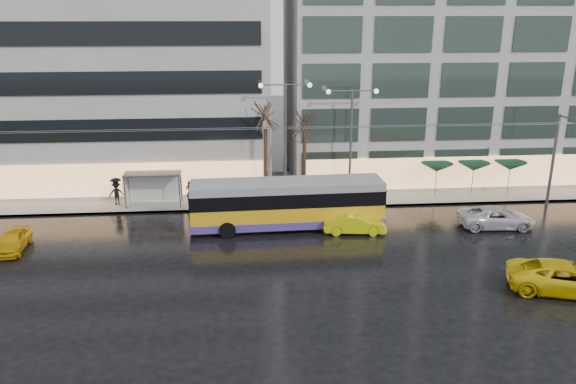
{
  "coord_description": "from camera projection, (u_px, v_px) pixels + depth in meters",
  "views": [
    {
      "loc": [
        -1.25,
        -30.54,
        14.06
      ],
      "look_at": [
        1.71,
        5.0,
        2.65
      ],
      "focal_mm": 35.0,
      "sensor_mm": 36.0,
      "label": 1
    }
  ],
  "objects": [
    {
      "name": "sedan_silver",
      "position": [
        496.0,
        217.0,
        38.4
      ],
      "size": [
        5.23,
        2.67,
        1.41
      ],
      "primitive_type": "imported",
      "rotation": [
        0.0,
        0.0,
        1.51
      ],
      "color": "silver",
      "rests_on": "ground"
    },
    {
      "name": "building_right",
      "position": [
        471.0,
        30.0,
        49.06
      ],
      "size": [
        32.0,
        14.0,
        25.0
      ],
      "primitive_type": "cube",
      "color": "#A29F9B",
      "rests_on": "sidewalk"
    },
    {
      "name": "parasol_a",
      "position": [
        437.0,
        167.0,
        44.18
      ],
      "size": [
        2.5,
        2.5,
        2.65
      ],
      "color": "#595B60",
      "rests_on": "sidewalk"
    },
    {
      "name": "bus_shelter",
      "position": [
        148.0,
        181.0,
        42.25
      ],
      "size": [
        4.2,
        1.6,
        2.51
      ],
      "color": "#595B60",
      "rests_on": "sidewalk"
    },
    {
      "name": "catenary",
      "position": [
        275.0,
        158.0,
        39.69
      ],
      "size": [
        42.24,
        5.12,
        7.0
      ],
      "color": "#595B60",
      "rests_on": "ground"
    },
    {
      "name": "sidewalk",
      "position": [
        282.0,
        189.0,
        46.8
      ],
      "size": [
        80.0,
        10.0,
        0.15
      ],
      "primitive_type": "cube",
      "color": "gray",
      "rests_on": "ground"
    },
    {
      "name": "taxi_a",
      "position": [
        12.0,
        240.0,
        34.65
      ],
      "size": [
        1.73,
        3.88,
        1.3
      ],
      "primitive_type": "imported",
      "rotation": [
        0.0,
        0.0,
        0.05
      ],
      "color": "#D79F0B",
      "rests_on": "ground"
    },
    {
      "name": "ground",
      "position": [
        266.0,
        261.0,
        33.37
      ],
      "size": [
        140.0,
        140.0,
        0.0
      ],
      "primitive_type": "plane",
      "color": "black",
      "rests_on": "ground"
    },
    {
      "name": "pedestrian_a",
      "position": [
        189.0,
        185.0,
        42.63
      ],
      "size": [
        1.24,
        1.25,
        2.19
      ],
      "color": "black",
      "rests_on": "sidewalk"
    },
    {
      "name": "street_lamp_far",
      "position": [
        351.0,
        129.0,
        42.44
      ],
      "size": [
        3.96,
        0.36,
        8.53
      ],
      "color": "#595B60",
      "rests_on": "sidewalk"
    },
    {
      "name": "tree_a",
      "position": [
        265.0,
        111.0,
        41.69
      ],
      "size": [
        3.2,
        3.2,
        8.4
      ],
      "color": "black",
      "rests_on": "sidewalk"
    },
    {
      "name": "building_left",
      "position": [
        63.0,
        49.0,
        46.74
      ],
      "size": [
        34.0,
        14.0,
        22.0
      ],
      "primitive_type": "cube",
      "color": "#A29F9B",
      "rests_on": "sidewalk"
    },
    {
      "name": "street_lamp_near",
      "position": [
        285.0,
        126.0,
        41.96
      ],
      "size": [
        3.96,
        0.36,
        9.03
      ],
      "color": "#595B60",
      "rests_on": "sidewalk"
    },
    {
      "name": "parasol_b",
      "position": [
        474.0,
        167.0,
        44.41
      ],
      "size": [
        2.5,
        2.5,
        2.65
      ],
      "color": "#595B60",
      "rests_on": "sidewalk"
    },
    {
      "name": "taxi_c",
      "position": [
        565.0,
        278.0,
        29.42
      ],
      "size": [
        6.35,
        4.33,
        1.61
      ],
      "primitive_type": "imported",
      "rotation": [
        0.0,
        0.0,
        1.26
      ],
      "color": "yellow",
      "rests_on": "ground"
    },
    {
      "name": "kerb",
      "position": [
        287.0,
        208.0,
        42.1
      ],
      "size": [
        80.0,
        0.1,
        0.15
      ],
      "primitive_type": "cube",
      "color": "slate",
      "rests_on": "ground"
    },
    {
      "name": "parasol_c",
      "position": [
        510.0,
        166.0,
        44.65
      ],
      "size": [
        2.5,
        2.5,
        2.65
      ],
      "color": "#595B60",
      "rests_on": "sidewalk"
    },
    {
      "name": "pedestrian_b",
      "position": [
        211.0,
        197.0,
        41.7
      ],
      "size": [
        1.03,
        0.95,
        1.71
      ],
      "color": "black",
      "rests_on": "sidewalk"
    },
    {
      "name": "taxi_b",
      "position": [
        354.0,
        223.0,
        37.4
      ],
      "size": [
        4.26,
        1.82,
        1.36
      ],
      "primitive_type": "imported",
      "rotation": [
        0.0,
        0.0,
        1.48
      ],
      "color": "yellow",
      "rests_on": "ground"
    },
    {
      "name": "tree_b",
      "position": [
        305.0,
        119.0,
        42.33
      ],
      "size": [
        3.2,
        3.2,
        7.7
      ],
      "color": "black",
      "rests_on": "sidewalk"
    },
    {
      "name": "trolleybus",
      "position": [
        287.0,
        205.0,
        37.97
      ],
      "size": [
        13.11,
        5.21,
        6.04
      ],
      "color": "gold",
      "rests_on": "ground"
    },
    {
      "name": "pedestrian_c",
      "position": [
        116.0,
        190.0,
        42.42
      ],
      "size": [
        1.24,
        0.92,
        2.11
      ],
      "color": "black",
      "rests_on": "sidewalk"
    }
  ]
}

